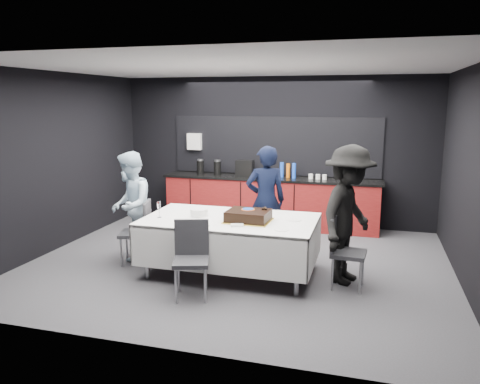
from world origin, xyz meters
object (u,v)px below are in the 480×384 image
Objects in this scene: party_table at (230,228)px; chair_left at (140,228)px; plate_stack at (199,212)px; person_left at (130,206)px; chair_near at (191,253)px; person_right at (348,215)px; cake_assembly at (248,216)px; chair_right at (342,247)px; champagne_flute at (159,206)px; person_center at (266,201)px.

party_table is 1.38m from chair_left.
person_left is at bearing 169.89° from plate_stack.
chair_near is at bearing -36.99° from chair_left.
plate_stack is 0.13× the size of person_right.
cake_assembly reaches higher than chair_near.
chair_right is 0.51× the size of person_right.
chair_near reaches higher than plate_stack.
person_left is at bearing 106.79° from person_right.
champagne_flute is 1.02m from chair_near.
chair_near is 0.51× the size of person_right.
person_center reaches higher than party_table.
chair_left is (-1.37, 0.03, -0.11)m from party_table.
chair_left reaches higher than plate_stack.
champagne_flute is 0.24× the size of chair_right.
champagne_flute is 0.24× the size of chair_left.
person_right reaches higher than plate_stack.
chair_left is 1.42m from chair_near.
cake_assembly is at bearing -3.81° from chair_left.
chair_left is 1.00× the size of chair_near.
champagne_flute reaches higher than chair_left.
champagne_flute is (-0.49, -0.22, 0.11)m from plate_stack.
chair_left is at bearing 178.73° from party_table.
person_right is at bearing 76.63° from chair_right.
chair_right is (2.88, -0.10, 0.00)m from chair_left.
party_table is 1.29× the size of person_right.
chair_near reaches higher than party_table.
party_table is at bearing 113.07° from person_right.
party_table is 9.69× the size of plate_stack.
plate_stack reaches higher than party_table.
person_center is at bearing 73.79° from party_table.
person_right is at bearing 1.87° from chair_left.
plate_stack is 0.97m from chair_left.
chair_left is 0.41m from person_left.
chair_near is at bearing 33.99° from person_left.
chair_right is 1.63m from person_center.
cake_assembly is at bearing -179.58° from chair_right.
chair_left and chair_right have the same top height.
cake_assembly is 1.29m from person_right.
chair_right is (1.96, -0.08, -0.30)m from plate_stack.
chair_right is 0.57× the size of person_left.
plate_stack is at bearing 173.09° from cake_assembly.
plate_stack is at bearing 111.79° from person_right.
person_center is at bearing 29.36° from chair_left.
person_left is at bearing 172.35° from party_table.
chair_left is 0.55× the size of person_center.
party_table is 2.51× the size of chair_left.
person_center is at bearing 75.32° from person_right.
chair_near is at bearing 50.54° from person_center.
party_table is 0.49m from plate_stack.
chair_right reaches higher than plate_stack.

